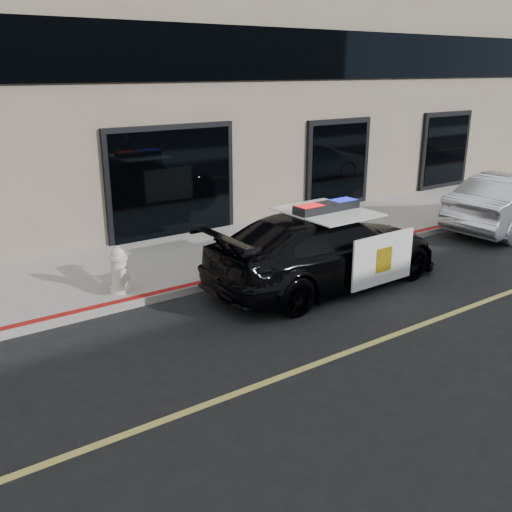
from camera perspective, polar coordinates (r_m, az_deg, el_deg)
ground at (r=10.07m, az=15.88°, el=-6.79°), size 120.00×120.00×0.00m
sidewalk_n at (r=13.69m, az=-1.13°, el=0.96°), size 60.00×3.50×0.15m
police_car at (r=11.37m, az=6.94°, el=0.78°), size 2.44×5.21×1.68m
fire_hydrant at (r=10.91m, az=-13.50°, el=-1.43°), size 0.40×0.55×0.88m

